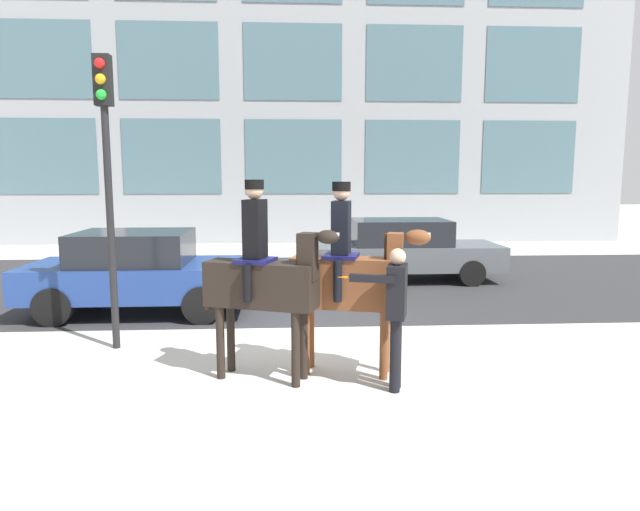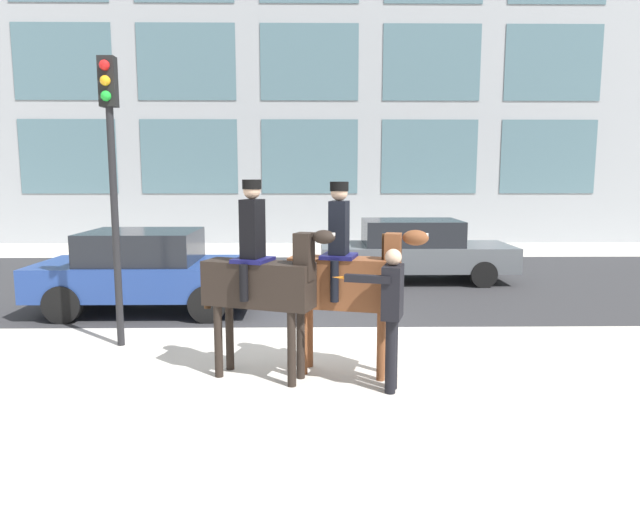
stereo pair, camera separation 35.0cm
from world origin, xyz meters
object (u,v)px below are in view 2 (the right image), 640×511
object	(u,v)px
mounted_horse_lead	(261,278)
mounted_horse_companion	(347,277)
street_car_near_lane	(147,270)
street_car_far_lane	(414,250)
pedestrian_bystander	(391,308)
traffic_light	(112,157)

from	to	relation	value
mounted_horse_lead	mounted_horse_companion	world-z (taller)	mounted_horse_lead
street_car_near_lane	street_car_far_lane	distance (m)	6.53
street_car_near_lane	pedestrian_bystander	bearing A→B (deg)	-45.53
street_car_far_lane	traffic_light	world-z (taller)	traffic_light
mounted_horse_lead	traffic_light	distance (m)	3.16
mounted_horse_companion	street_car_far_lane	distance (m)	7.03
mounted_horse_companion	street_car_far_lane	world-z (taller)	mounted_horse_companion
mounted_horse_lead	traffic_light	world-z (taller)	traffic_light
mounted_horse_lead	street_car_far_lane	xyz separation A→B (m)	(3.21, 6.84, -0.55)
mounted_horse_lead	mounted_horse_companion	size ratio (longest dim) A/B	1.01
pedestrian_bystander	street_car_far_lane	world-z (taller)	pedestrian_bystander
mounted_horse_lead	mounted_horse_companion	distance (m)	1.12
mounted_horse_companion	street_car_far_lane	size ratio (longest dim) A/B	0.54
mounted_horse_companion	pedestrian_bystander	bearing A→B (deg)	-37.38
mounted_horse_companion	traffic_light	xyz separation A→B (m)	(-3.44, 1.30, 1.58)
pedestrian_bystander	street_car_far_lane	distance (m)	7.50
mounted_horse_lead	pedestrian_bystander	bearing A→B (deg)	3.54
mounted_horse_lead	traffic_light	bearing A→B (deg)	168.07
pedestrian_bystander	traffic_light	xyz separation A→B (m)	(-3.94, 1.94, 1.85)
street_car_near_lane	traffic_light	bearing A→B (deg)	-84.66
pedestrian_bystander	street_car_far_lane	bearing A→B (deg)	-85.93
street_car_far_lane	traffic_light	bearing A→B (deg)	-135.78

